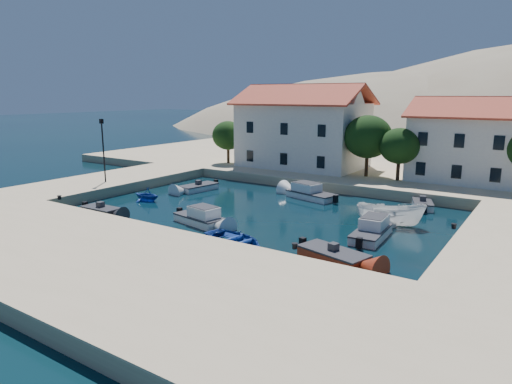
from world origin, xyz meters
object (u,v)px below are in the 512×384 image
(building_left, at_px, (303,125))
(lamppost, at_px, (103,144))
(rowboat_south, at_px, (234,245))
(boat_east, at_px, (390,226))
(cabin_cruiser_east, at_px, (371,232))
(cabin_cruiser_south, at_px, (199,217))
(building_mid, at_px, (467,138))

(building_left, relative_size, lamppost, 2.36)
(rowboat_south, bearing_deg, boat_east, -23.64)
(rowboat_south, relative_size, cabin_cruiser_east, 1.01)
(building_left, distance_m, boat_east, 23.52)
(rowboat_south, bearing_deg, cabin_cruiser_east, -36.71)
(cabin_cruiser_south, distance_m, boat_east, 14.28)
(building_mid, distance_m, cabin_cruiser_south, 28.81)
(building_mid, relative_size, rowboat_south, 2.23)
(building_mid, bearing_deg, building_left, -176.82)
(building_left, height_order, lamppost, building_left)
(lamppost, bearing_deg, building_mid, 35.45)
(building_mid, bearing_deg, cabin_cruiser_south, -119.91)
(building_mid, height_order, cabin_cruiser_south, building_mid)
(building_mid, relative_size, cabin_cruiser_south, 2.34)
(building_mid, xyz_separation_m, cabin_cruiser_south, (-14.17, -24.63, -4.75))
(building_left, height_order, rowboat_south, building_left)
(cabin_cruiser_south, bearing_deg, rowboat_south, -15.14)
(building_left, xyz_separation_m, lamppost, (-11.50, -20.00, -1.18))
(building_left, bearing_deg, lamppost, -119.90)
(lamppost, bearing_deg, cabin_cruiser_east, 0.06)
(boat_east, bearing_deg, building_left, 28.25)
(lamppost, height_order, rowboat_south, lamppost)
(building_left, distance_m, rowboat_south, 28.26)
(building_left, relative_size, cabin_cruiser_east, 3.17)
(cabin_cruiser_south, bearing_deg, boat_east, 42.44)
(lamppost, relative_size, boat_east, 1.24)
(building_mid, height_order, rowboat_south, building_mid)
(cabin_cruiser_east, bearing_deg, building_mid, -9.47)
(boat_east, bearing_deg, lamppost, 81.48)
(cabin_cruiser_east, bearing_deg, cabin_cruiser_south, 103.14)
(cabin_cruiser_south, bearing_deg, building_left, 110.17)
(building_mid, bearing_deg, cabin_cruiser_east, -95.73)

